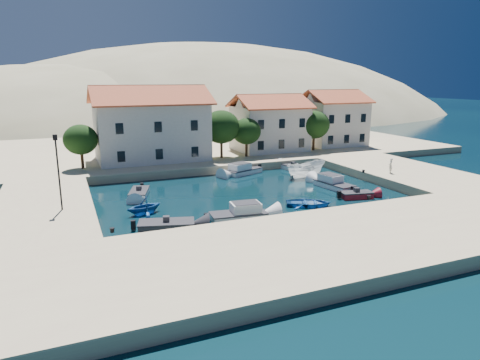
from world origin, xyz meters
The scene contains 23 objects.
ground centered at (0.00, 0.00, 0.00)m, with size 400.00×400.00×0.00m, color black.
quay_south centered at (0.00, -6.00, 0.50)m, with size 52.00×12.00×1.00m, color tan.
quay_east centered at (20.50, 10.00, 0.50)m, with size 11.00×20.00×1.00m, color tan.
quay_west centered at (-19.00, 10.00, 0.50)m, with size 8.00×20.00×1.00m, color tan.
quay_north centered at (2.00, 38.00, 0.50)m, with size 80.00×36.00×1.00m, color tan.
hills centered at (20.64, 123.62, -23.40)m, with size 254.00×176.00×99.00m.
building_left centered at (-6.00, 28.00, 5.94)m, with size 14.70×9.45×9.70m.
building_mid centered at (12.00, 29.00, 5.22)m, with size 10.50×8.40×8.30m.
building_right centered at (24.00, 30.00, 5.47)m, with size 9.45×8.40×8.80m.
trees centered at (4.51, 25.46, 4.84)m, with size 37.30×5.30×6.45m.
lamppost centered at (-17.50, 8.00, 4.75)m, with size 0.35×0.25×6.22m.
bollards centered at (2.80, 3.87, 1.15)m, with size 29.36×9.56×0.30m.
motorboat_grey_sw centered at (-10.00, 2.79, 0.29)m, with size 4.71×3.03×1.25m.
cabin_cruiser_south centered at (-3.90, 2.74, 0.48)m, with size 4.86×2.48×1.60m.
rowboat_south centered at (3.68, 3.93, 0.00)m, with size 2.97×4.16×0.86m, color #1B5499.
motorboat_red_se centered at (9.49, 4.45, 0.30)m, with size 3.37×1.98×1.25m.
cabin_cruiser_east centered at (9.74, 8.59, 0.48)m, with size 2.57×5.02×1.60m.
boat_east centered at (9.74, 14.39, 0.00)m, with size 2.08×5.53×2.13m, color white.
motorboat_white_ne centered at (10.38, 18.59, 0.29)m, with size 2.31×3.92×1.25m.
rowboat_west centered at (-10.91, 7.41, 0.00)m, with size 2.75×3.19×1.68m, color #1B5499.
motorboat_white_west centered at (-10.30, 13.48, 0.29)m, with size 2.76×4.16×1.25m.
cabin_cruiser_north centered at (3.55, 19.00, 0.48)m, with size 5.24×3.66×1.60m.
pedestrian centered at (17.40, 8.68, 1.86)m, with size 0.63×0.41×1.73m, color beige.
Camera 1 is at (-16.93, -28.88, 11.52)m, focal length 32.00 mm.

